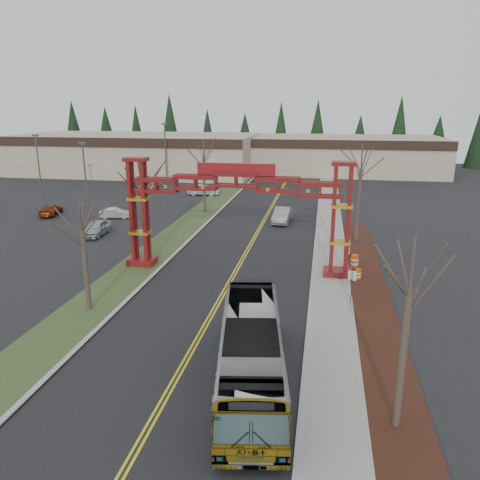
% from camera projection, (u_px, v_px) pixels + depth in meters
% --- Properties ---
extents(ground, '(200.00, 200.00, 0.00)m').
position_uv_depth(ground, '(161.00, 406.00, 20.64)').
color(ground, black).
rests_on(ground, ground).
extents(road, '(12.00, 110.00, 0.02)m').
position_uv_depth(road, '(250.00, 246.00, 44.30)').
color(road, black).
rests_on(road, ground).
extents(lane_line_left, '(0.12, 100.00, 0.01)m').
position_uv_depth(lane_line_left, '(249.00, 246.00, 44.32)').
color(lane_line_left, yellow).
rests_on(lane_line_left, road).
extents(lane_line_right, '(0.12, 100.00, 0.01)m').
position_uv_depth(lane_line_right, '(251.00, 246.00, 44.28)').
color(lane_line_right, yellow).
rests_on(lane_line_right, road).
extents(curb_right, '(0.30, 110.00, 0.15)m').
position_uv_depth(curb_right, '(315.00, 249.00, 43.23)').
color(curb_right, '#A4A49F').
rests_on(curb_right, ground).
extents(sidewalk_right, '(2.60, 110.00, 0.14)m').
position_uv_depth(sidewalk_right, '(331.00, 249.00, 42.99)').
color(sidewalk_right, gray).
rests_on(sidewalk_right, ground).
extents(landscape_strip, '(2.60, 50.00, 0.12)m').
position_uv_depth(landscape_strip, '(377.00, 323.00, 28.35)').
color(landscape_strip, black).
rests_on(landscape_strip, ground).
extents(grass_median, '(4.00, 110.00, 0.08)m').
position_uv_depth(grass_median, '(169.00, 241.00, 45.66)').
color(grass_median, '#344623').
rests_on(grass_median, ground).
extents(curb_left, '(0.30, 110.00, 0.15)m').
position_uv_depth(curb_left, '(187.00, 242.00, 45.33)').
color(curb_left, '#A4A49F').
rests_on(curb_left, ground).
extents(gateway_arch, '(18.20, 1.60, 8.90)m').
position_uv_depth(gateway_arch, '(236.00, 197.00, 36.04)').
color(gateway_arch, '#580B12').
rests_on(gateway_arch, ground).
extents(retail_building_west, '(46.00, 22.30, 7.50)m').
position_uv_depth(retail_building_west, '(138.00, 154.00, 92.82)').
color(retail_building_west, tan).
rests_on(retail_building_west, ground).
extents(retail_building_east, '(38.00, 20.30, 7.00)m').
position_uv_depth(retail_building_east, '(342.00, 155.00, 93.64)').
color(retail_building_east, tan).
rests_on(retail_building_east, ground).
extents(conifer_treeline, '(116.10, 5.60, 13.00)m').
position_uv_depth(conifer_treeline, '(298.00, 135.00, 105.89)').
color(conifer_treeline, black).
rests_on(conifer_treeline, ground).
extents(transit_bus, '(4.58, 12.14, 3.30)m').
position_uv_depth(transit_bus, '(251.00, 353.00, 21.82)').
color(transit_bus, '#9DA0A4').
rests_on(transit_bus, ground).
extents(silver_sedan, '(2.04, 5.16, 1.67)m').
position_uv_depth(silver_sedan, '(282.00, 215.00, 53.15)').
color(silver_sedan, '#A5A8AD').
rests_on(silver_sedan, ground).
extents(parked_car_near_a, '(2.09, 4.61, 1.54)m').
position_uv_depth(parked_car_near_a, '(96.00, 228.00, 47.83)').
color(parked_car_near_a, '#ABB0B2').
rests_on(parked_car_near_a, ground).
extents(parked_car_near_b, '(3.88, 2.00, 1.22)m').
position_uv_depth(parked_car_near_b, '(116.00, 213.00, 55.22)').
color(parked_car_near_b, silver).
rests_on(parked_car_near_b, ground).
extents(parked_car_mid_a, '(2.91, 4.88, 1.32)m').
position_uv_depth(parked_car_mid_a, '(51.00, 210.00, 56.76)').
color(parked_car_mid_a, maroon).
rests_on(parked_car_mid_a, ground).
extents(parked_car_far_a, '(4.73, 1.99, 1.52)m').
position_uv_depth(parked_car_far_a, '(203.00, 190.00, 69.63)').
color(parked_car_far_a, silver).
rests_on(parked_car_far_a, ground).
extents(parked_car_far_b, '(2.35, 5.06, 1.40)m').
position_uv_depth(parked_car_far_b, '(149.00, 186.00, 73.30)').
color(parked_car_far_b, silver).
rests_on(parked_car_far_b, ground).
extents(bare_tree_median_near, '(3.11, 3.11, 7.38)m').
position_uv_depth(bare_tree_median_near, '(82.00, 231.00, 28.95)').
color(bare_tree_median_near, '#382D26').
rests_on(bare_tree_median_near, ground).
extents(bare_tree_median_mid, '(3.49, 3.49, 8.81)m').
position_uv_depth(bare_tree_median_mid, '(143.00, 186.00, 38.31)').
color(bare_tree_median_mid, '#382D26').
rests_on(bare_tree_median_mid, ground).
extents(bare_tree_median_far, '(3.49, 3.49, 8.97)m').
position_uv_depth(bare_tree_median_far, '(204.00, 159.00, 57.14)').
color(bare_tree_median_far, '#382D26').
rests_on(bare_tree_median_far, ground).
extents(bare_tree_right_near, '(3.10, 3.10, 8.14)m').
position_uv_depth(bare_tree_right_near, '(410.00, 290.00, 17.61)').
color(bare_tree_right_near, '#382D26').
rests_on(bare_tree_right_near, ground).
extents(bare_tree_right_far, '(3.51, 3.51, 9.36)m').
position_uv_depth(bare_tree_right_far, '(361.00, 170.00, 43.94)').
color(bare_tree_right_far, '#382D26').
rests_on(bare_tree_right_far, ground).
extents(light_pole_near, '(0.77, 0.38, 8.88)m').
position_uv_depth(light_pole_near, '(85.00, 175.00, 53.58)').
color(light_pole_near, '#3F3F44').
rests_on(light_pole_near, ground).
extents(light_pole_mid, '(0.78, 0.39, 9.04)m').
position_uv_depth(light_pole_mid, '(38.00, 162.00, 65.37)').
color(light_pole_mid, '#3F3F44').
rests_on(light_pole_mid, ground).
extents(light_pole_far, '(0.88, 0.44, 10.11)m').
position_uv_depth(light_pole_far, '(165.00, 149.00, 79.21)').
color(light_pole_far, '#3F3F44').
rests_on(light_pole_far, ground).
extents(street_sign, '(0.52, 0.24, 2.39)m').
position_uv_depth(street_sign, '(352.00, 281.00, 30.71)').
color(street_sign, '#3F3F44').
rests_on(street_sign, ground).
extents(barrel_south, '(0.48, 0.48, 0.90)m').
position_uv_depth(barrel_south, '(358.00, 275.00, 35.48)').
color(barrel_south, '#D1490B').
rests_on(barrel_south, ground).
extents(barrel_mid, '(0.60, 0.60, 1.11)m').
position_uv_depth(barrel_mid, '(355.00, 261.00, 38.17)').
color(barrel_mid, '#D1490B').
rests_on(barrel_mid, ground).
extents(barrel_north, '(0.56, 0.56, 1.04)m').
position_uv_depth(barrel_north, '(347.00, 251.00, 41.16)').
color(barrel_north, '#D1490B').
rests_on(barrel_north, ground).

